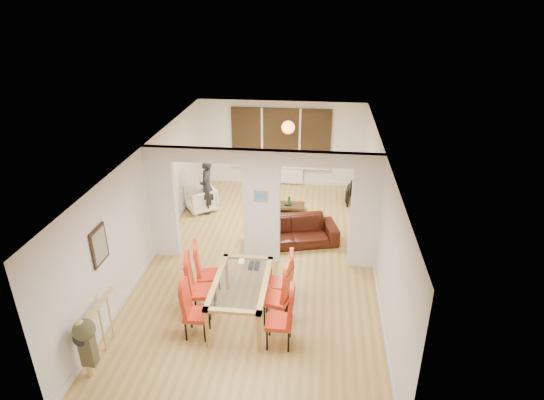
% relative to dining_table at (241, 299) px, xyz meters
% --- Properties ---
extents(floor, '(5.00, 9.00, 0.01)m').
position_rel_dining_table_xyz_m(floor, '(0.11, 2.05, -0.41)').
color(floor, tan).
rests_on(floor, ground).
extents(room_walls, '(5.00, 9.00, 2.60)m').
position_rel_dining_table_xyz_m(room_walls, '(0.11, 2.05, 0.89)').
color(room_walls, silver).
rests_on(room_walls, floor).
extents(divider_wall, '(5.00, 0.18, 2.60)m').
position_rel_dining_table_xyz_m(divider_wall, '(0.11, 2.05, 0.89)').
color(divider_wall, white).
rests_on(divider_wall, floor).
extents(bay_window_blinds, '(3.00, 0.08, 1.80)m').
position_rel_dining_table_xyz_m(bay_window_blinds, '(0.11, 6.49, 1.09)').
color(bay_window_blinds, black).
rests_on(bay_window_blinds, room_walls).
extents(radiator, '(1.40, 0.08, 0.50)m').
position_rel_dining_table_xyz_m(radiator, '(0.11, 6.45, -0.11)').
color(radiator, white).
rests_on(radiator, floor).
extents(pendant_light, '(0.36, 0.36, 0.36)m').
position_rel_dining_table_xyz_m(pendant_light, '(0.41, 5.35, 1.74)').
color(pendant_light, orange).
rests_on(pendant_light, room_walls).
extents(stair_newel, '(0.40, 1.20, 1.10)m').
position_rel_dining_table_xyz_m(stair_newel, '(-2.14, -1.15, 0.14)').
color(stair_newel, tan).
rests_on(stair_newel, floor).
extents(wall_poster, '(0.04, 0.52, 0.67)m').
position_rel_dining_table_xyz_m(wall_poster, '(-2.36, -0.35, 1.19)').
color(wall_poster, gray).
rests_on(wall_poster, room_walls).
extents(pillar_photo, '(0.30, 0.03, 0.25)m').
position_rel_dining_table_xyz_m(pillar_photo, '(0.11, 1.95, 1.19)').
color(pillar_photo, '#4C8CD8').
rests_on(pillar_photo, divider_wall).
extents(dining_table, '(0.98, 1.74, 0.82)m').
position_rel_dining_table_xyz_m(dining_table, '(0.00, 0.00, 0.00)').
color(dining_table, '#B79043').
rests_on(dining_table, floor).
extents(dining_chair_la, '(0.42, 0.42, 1.03)m').
position_rel_dining_table_xyz_m(dining_chair_la, '(-0.69, -0.55, 0.11)').
color(dining_chair_la, red).
rests_on(dining_chair_la, floor).
extents(dining_chair_lb, '(0.54, 0.54, 1.15)m').
position_rel_dining_table_xyz_m(dining_chair_lb, '(-0.76, 0.05, 0.17)').
color(dining_chair_lb, red).
rests_on(dining_chair_lb, floor).
extents(dining_chair_lc, '(0.53, 0.53, 1.09)m').
position_rel_dining_table_xyz_m(dining_chair_lc, '(-0.77, 0.60, 0.13)').
color(dining_chair_lc, red).
rests_on(dining_chair_lc, floor).
extents(dining_chair_ra, '(0.44, 0.44, 1.11)m').
position_rel_dining_table_xyz_m(dining_chair_ra, '(0.75, -0.61, 0.14)').
color(dining_chair_ra, red).
rests_on(dining_chair_ra, floor).
extents(dining_chair_rb, '(0.56, 0.56, 1.14)m').
position_rel_dining_table_xyz_m(dining_chair_rb, '(0.64, -0.02, 0.16)').
color(dining_chair_rb, red).
rests_on(dining_chair_rb, floor).
extents(dining_chair_rc, '(0.46, 0.46, 1.07)m').
position_rel_dining_table_xyz_m(dining_chair_rc, '(0.67, 0.51, 0.13)').
color(dining_chair_rc, red).
rests_on(dining_chair_rc, floor).
extents(sofa, '(2.30, 1.36, 0.63)m').
position_rel_dining_table_xyz_m(sofa, '(0.72, 2.83, -0.09)').
color(sofa, black).
rests_on(sofa, floor).
extents(armchair, '(1.03, 1.03, 0.68)m').
position_rel_dining_table_xyz_m(armchair, '(-1.89, 4.35, -0.07)').
color(armchair, '#F0E9CB').
rests_on(armchair, floor).
extents(person, '(0.58, 0.40, 1.54)m').
position_rel_dining_table_xyz_m(person, '(-1.67, 4.25, 0.36)').
color(person, black).
rests_on(person, floor).
extents(television, '(0.87, 0.25, 0.50)m').
position_rel_dining_table_xyz_m(television, '(2.11, 5.41, -0.16)').
color(television, black).
rests_on(television, floor).
extents(coffee_table, '(1.01, 0.59, 0.22)m').
position_rel_dining_table_xyz_m(coffee_table, '(0.47, 4.51, -0.30)').
color(coffee_table, '#352412').
rests_on(coffee_table, floor).
extents(bottle, '(0.07, 0.07, 0.29)m').
position_rel_dining_table_xyz_m(bottle, '(0.53, 4.44, -0.04)').
color(bottle, '#143F19').
rests_on(bottle, coffee_table).
extents(bowl, '(0.22, 0.22, 0.05)m').
position_rel_dining_table_xyz_m(bowl, '(0.50, 4.51, -0.16)').
color(bowl, '#352412').
rests_on(bowl, coffee_table).
extents(shoes, '(0.23, 0.24, 0.09)m').
position_rel_dining_table_xyz_m(shoes, '(-0.02, 1.66, -0.36)').
color(shoes, black).
rests_on(shoes, floor).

